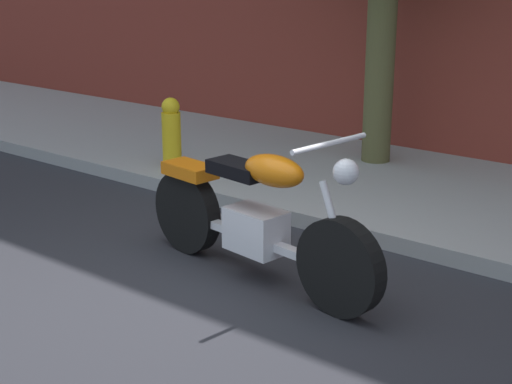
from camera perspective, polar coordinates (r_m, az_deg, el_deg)
The scene contains 4 objects.
ground_plane at distance 5.42m, azimuth -4.33°, elevation -7.73°, with size 60.00×60.00×0.00m, color #28282D.
sidewalk at distance 7.70m, azimuth 10.76°, elevation 0.18°, with size 24.59×2.79×0.14m, color #949494.
motorcycle at distance 5.49m, azimuth 0.02°, elevation -2.05°, with size 2.27×0.73×1.17m.
fire_hydrant at distance 8.04m, azimuth -6.38°, elevation 3.94°, with size 0.20×0.20×0.91m.
Camera 1 is at (3.36, -3.60, 2.28)m, focal length 53.02 mm.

